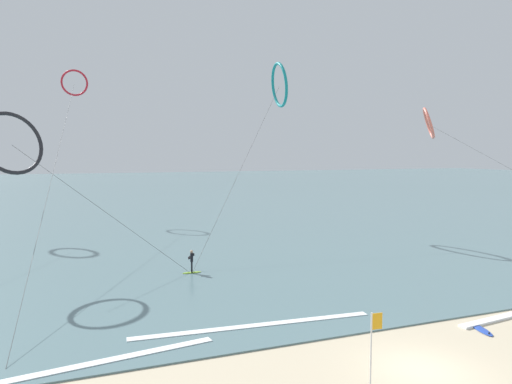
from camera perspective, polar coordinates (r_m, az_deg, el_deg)
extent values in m
plane|color=beige|center=(21.62, 19.64, -19.76)|extent=(400.00, 400.00, 0.00)
cube|color=slate|center=(120.06, -14.62, 0.37)|extent=(400.00, 200.00, 0.08)
ellipsoid|color=#8CC62D|center=(35.30, -7.82, -9.68)|extent=(1.40, 0.40, 0.06)
cylinder|color=black|center=(35.05, -7.82, -9.05)|extent=(0.12, 0.12, 0.80)
cylinder|color=black|center=(35.33, -7.84, -8.95)|extent=(0.12, 0.12, 0.80)
cube|color=black|center=(35.03, -7.84, -7.87)|extent=(0.26, 0.35, 0.62)
sphere|color=tan|center=(34.94, -7.85, -7.20)|extent=(0.22, 0.22, 0.22)
cylinder|color=black|center=(34.92, -7.87, -7.83)|extent=(0.51, 0.18, 0.39)
cylinder|color=black|center=(35.35, -7.90, -7.67)|extent=(0.51, 0.18, 0.39)
torus|color=#EA7260|center=(61.35, 20.29, 7.87)|extent=(3.65, 4.15, 3.91)
torus|color=teal|center=(55.79, 2.86, 12.89)|extent=(1.52, 5.28, 5.20)
cylinder|color=#3F3F3F|center=(44.53, -1.30, 4.02)|extent=(14.58, 17.27, 16.64)
torus|color=red|center=(72.94, -21.24, 12.29)|extent=(3.84, 1.60, 3.69)
cylinder|color=#3F3F3F|center=(46.48, -22.86, 4.97)|extent=(2.96, 51.61, 18.74)
torus|color=black|center=(37.59, -27.59, 5.31)|extent=(4.69, 3.96, 4.56)
cylinder|color=#3F3F3F|center=(35.61, -18.07, -2.17)|extent=(11.98, 4.04, 9.48)
ellipsoid|color=#2647B7|center=(27.03, 25.69, -14.81)|extent=(1.00, 1.97, 0.08)
cone|color=black|center=(26.44, 26.52, -15.05)|extent=(0.12, 0.12, 0.12)
cylinder|color=silver|center=(18.43, 13.81, -18.71)|extent=(0.06, 0.06, 3.16)
cube|color=orange|center=(18.10, 14.48, -14.99)|extent=(0.44, 0.06, 0.60)
cube|color=white|center=(22.07, -17.01, -19.00)|extent=(9.00, 1.78, 0.12)
cube|color=white|center=(24.84, -0.13, -16.03)|extent=(12.65, 1.41, 0.12)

